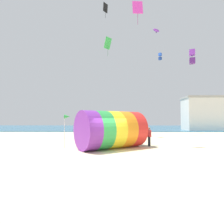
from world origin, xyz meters
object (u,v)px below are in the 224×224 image
at_px(kite_magenta_diamond, 138,8).
at_px(beach_flag, 67,118).
at_px(kite_purple_parafoil, 156,30).
at_px(kite_purple_box, 192,57).
at_px(kite_handler, 149,136).
at_px(kite_black_diamond, 105,8).
at_px(kite_blue_box, 160,56).
at_px(kite_green_diamond, 108,43).
at_px(giant_inflatable_tube, 112,130).

distance_m(kite_magenta_diamond, beach_flag, 11.70).
relative_size(kite_purple_parafoil, kite_purple_box, 0.94).
xyz_separation_m(kite_handler, kite_magenta_diamond, (-1.09, -0.90, 11.60)).
bearing_deg(kite_magenta_diamond, kite_purple_parafoil, 70.99).
distance_m(kite_black_diamond, kite_magenta_diamond, 11.08).
relative_size(kite_handler, kite_magenta_diamond, 0.76).
bearing_deg(kite_purple_box, kite_handler, -153.30).
bearing_deg(kite_handler, kite_purple_box, 26.70).
bearing_deg(kite_blue_box, kite_green_diamond, -166.65).
distance_m(kite_purple_parafoil, kite_purple_box, 14.75).
distance_m(kite_purple_parafoil, kite_green_diamond, 10.75).
distance_m(kite_blue_box, beach_flag, 19.48).
relative_size(giant_inflatable_tube, kite_green_diamond, 2.32).
distance_m(giant_inflatable_tube, beach_flag, 3.97).
height_order(kite_black_diamond, kite_magenta_diamond, kite_black_diamond).
height_order(kite_blue_box, kite_black_diamond, kite_black_diamond).
distance_m(kite_purple_parafoil, beach_flag, 24.87).
distance_m(kite_handler, kite_green_diamond, 16.40).
bearing_deg(kite_black_diamond, giant_inflatable_tube, -83.12).
bearing_deg(beach_flag, giant_inflatable_tube, -0.65).
height_order(kite_handler, kite_purple_parafoil, kite_purple_parafoil).
bearing_deg(beach_flag, kite_purple_parafoil, 53.77).
bearing_deg(kite_purple_parafoil, kite_handler, -106.16).
bearing_deg(kite_purple_parafoil, kite_magenta_diamond, -109.01).
relative_size(giant_inflatable_tube, kite_purple_box, 3.94).
xyz_separation_m(kite_purple_box, beach_flag, (-12.48, -3.94, -6.70)).
xyz_separation_m(kite_black_diamond, kite_purple_box, (9.75, -5.24, -9.07)).
bearing_deg(kite_purple_parafoil, kite_purple_box, -84.55).
height_order(kite_black_diamond, kite_purple_box, kite_black_diamond).
distance_m(kite_green_diamond, kite_purple_box, 12.39).
relative_size(kite_blue_box, beach_flag, 0.40).
xyz_separation_m(kite_green_diamond, kite_purple_box, (9.47, -6.58, -4.52)).
relative_size(kite_black_diamond, kite_purple_box, 1.32).
bearing_deg(beach_flag, kite_magenta_diamond, 3.80).
height_order(kite_blue_box, beach_flag, kite_blue_box).
distance_m(kite_green_diamond, beach_flag, 15.67).
distance_m(kite_magenta_diamond, kite_purple_box, 7.93).
relative_size(kite_blue_box, kite_purple_parafoil, 0.76).
distance_m(kite_purple_parafoil, kite_magenta_diamond, 17.02).
bearing_deg(beach_flag, kite_handler, 10.22).
relative_size(kite_purple_parafoil, kite_magenta_diamond, 0.67).
xyz_separation_m(kite_handler, kite_purple_box, (5.23, 2.63, 8.36)).
bearing_deg(kite_magenta_diamond, kite_black_diamond, 111.36).
bearing_deg(kite_black_diamond, kite_purple_box, -28.27).
relative_size(kite_handler, kite_purple_box, 1.07).
bearing_deg(kite_green_diamond, kite_purple_box, -34.80).
bearing_deg(kite_blue_box, kite_magenta_diamond, -112.73).
xyz_separation_m(kite_magenta_diamond, kite_purple_box, (6.32, 3.53, -3.24)).
relative_size(kite_purple_box, beach_flag, 0.56).
bearing_deg(giant_inflatable_tube, kite_handler, 21.63).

